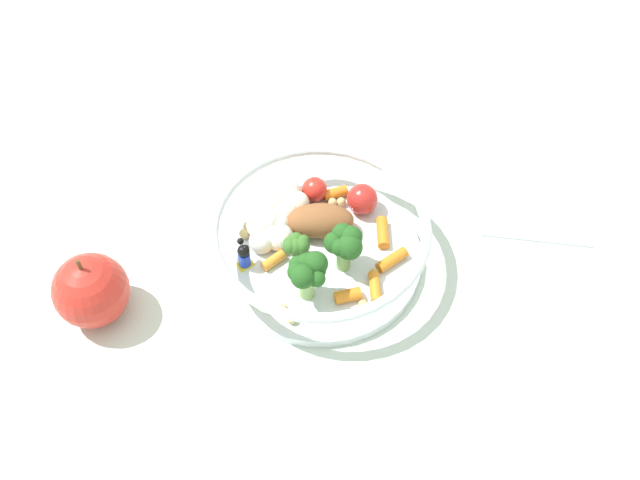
% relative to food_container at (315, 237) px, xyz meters
% --- Properties ---
extents(ground_plane, '(2.40, 2.40, 0.00)m').
position_rel_food_container_xyz_m(ground_plane, '(-0.02, 0.00, -0.03)').
color(ground_plane, silver).
extents(food_container, '(0.22, 0.22, 0.07)m').
position_rel_food_container_xyz_m(food_container, '(0.00, 0.00, 0.00)').
color(food_container, white).
rests_on(food_container, ground_plane).
extents(loose_apple, '(0.07, 0.07, 0.08)m').
position_rel_food_container_xyz_m(loose_apple, '(-0.05, 0.22, 0.01)').
color(loose_apple, red).
rests_on(loose_apple, ground_plane).
extents(folded_napkin, '(0.16, 0.14, 0.01)m').
position_rel_food_container_xyz_m(folded_napkin, '(0.06, -0.25, -0.03)').
color(folded_napkin, white).
rests_on(folded_napkin, ground_plane).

